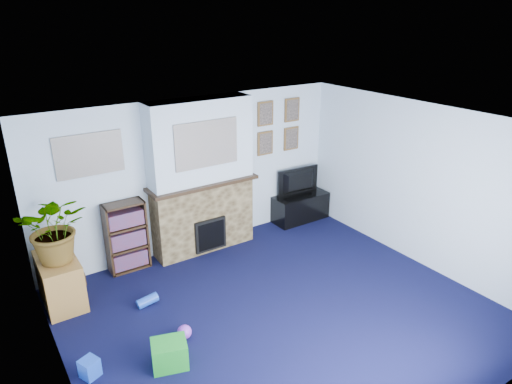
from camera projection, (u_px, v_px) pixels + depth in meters
floor at (280, 312)px, 5.80m from camera, size 5.00×4.50×0.01m
ceiling at (284, 127)px, 4.91m from camera, size 5.00×4.50×0.01m
wall_back at (196, 174)px, 7.09m from camera, size 5.00×0.04×2.40m
wall_front at (451, 332)px, 3.61m from camera, size 5.00×0.04×2.40m
wall_left at (57, 296)px, 4.07m from camera, size 0.04×4.50×2.40m
wall_right at (420, 185)px, 6.64m from camera, size 0.04×4.50×2.40m
chimney_breast at (202, 179)px, 6.94m from camera, size 1.72×0.50×2.40m
collage_main at (207, 144)px, 6.56m from camera, size 1.00×0.03×0.68m
collage_left at (89, 155)px, 6.07m from camera, size 0.90×0.03×0.58m
portrait_tl at (265, 114)px, 7.45m from camera, size 0.30×0.03×0.40m
portrait_tr at (292, 110)px, 7.73m from camera, size 0.30×0.03×0.40m
portrait_bl at (265, 143)px, 7.63m from camera, size 0.30×0.03×0.40m
portrait_br at (291, 138)px, 7.92m from camera, size 0.30×0.03×0.40m
tv_stand at (300, 208)px, 8.29m from camera, size 1.03×0.43×0.49m
television at (301, 182)px, 8.12m from camera, size 0.84×0.16×0.48m
bookshelf at (127, 238)px, 6.61m from camera, size 0.58×0.28×1.05m
sideboard at (60, 279)px, 5.87m from camera, size 0.46×0.83×0.64m
potted_plant at (55, 228)px, 5.58m from camera, size 1.00×0.93×0.90m
mantel_clock at (198, 178)px, 6.85m from camera, size 0.10×0.06×0.14m
mantel_candle at (216, 174)px, 7.00m from camera, size 0.05×0.05×0.16m
mantel_teddy at (168, 185)px, 6.60m from camera, size 0.12×0.12×0.12m
mantel_can at (242, 170)px, 7.25m from camera, size 0.07×0.07×0.13m
green_crate at (170, 354)px, 4.88m from camera, size 0.44×0.39×0.30m
toy_ball at (184, 332)px, 5.31m from camera, size 0.17×0.17×0.17m
toy_block at (90, 368)px, 4.74m from camera, size 0.23×0.23×0.21m
toy_tube at (148, 301)px, 5.91m from camera, size 0.29×0.13×0.16m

